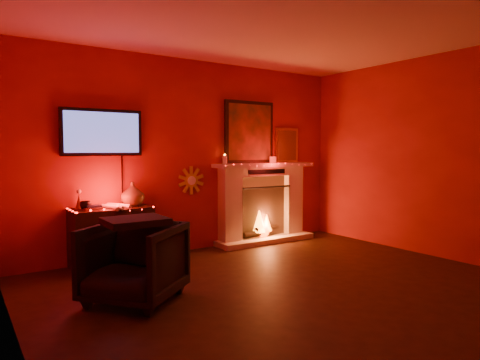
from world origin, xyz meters
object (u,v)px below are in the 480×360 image
object	(u,v)px
fireplace	(262,195)
tv	(102,133)
armchair	(134,263)
sunburst_clock	(191,180)
console_table	(113,233)

from	to	relation	value
fireplace	tv	world-z (taller)	fireplace
armchair	sunburst_clock	bearing A→B (deg)	98.42
console_table	armchair	bearing A→B (deg)	-99.37
sunburst_clock	armchair	world-z (taller)	sunburst_clock
fireplace	sunburst_clock	size ratio (longest dim) A/B	5.45
tv	fireplace	bearing A→B (deg)	-1.50
tv	console_table	world-z (taller)	tv
sunburst_clock	armchair	distance (m)	2.21
fireplace	sunburst_clock	bearing A→B (deg)	175.63
fireplace	sunburst_clock	distance (m)	1.23
fireplace	console_table	size ratio (longest dim) A/B	2.11
fireplace	sunburst_clock	xyz separation A→B (m)	(-1.19, 0.09, 0.28)
sunburst_clock	console_table	bearing A→B (deg)	-169.62
sunburst_clock	console_table	world-z (taller)	sunburst_clock
console_table	armchair	size ratio (longest dim) A/B	1.26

